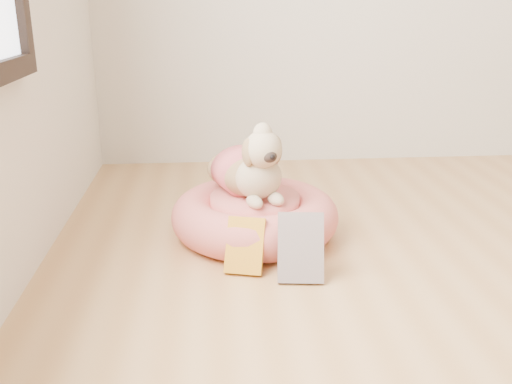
{
  "coord_description": "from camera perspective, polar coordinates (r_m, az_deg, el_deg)",
  "views": [
    {
      "loc": [
        -1.41,
        -0.82,
        0.85
      ],
      "look_at": [
        -1.25,
        1.14,
        0.19
      ],
      "focal_mm": 40.0,
      "sensor_mm": 36.0,
      "label": 1
    }
  ],
  "objects": [
    {
      "name": "book_white",
      "position": [
        1.83,
        4.49,
        -5.56
      ],
      "size": [
        0.16,
        0.13,
        0.21
      ],
      "primitive_type": "cube",
      "rotation": [
        -0.43,
        0.0,
        -0.11
      ],
      "color": "silver",
      "rests_on": "floor"
    },
    {
      "name": "pet_bed",
      "position": [
        2.16,
        -0.11,
        -2.42
      ],
      "size": [
        0.63,
        0.63,
        0.16
      ],
      "color": "#E26D58",
      "rests_on": "floor"
    },
    {
      "name": "dog",
      "position": [
        2.09,
        -0.64,
        3.6
      ],
      "size": [
        0.4,
        0.48,
        0.3
      ],
      "primitive_type": null,
      "rotation": [
        0.0,
        0.0,
        0.33
      ],
      "color": "brown",
      "rests_on": "pet_bed"
    },
    {
      "name": "book_yellow",
      "position": [
        1.88,
        -1.1,
        -5.39
      ],
      "size": [
        0.15,
        0.14,
        0.18
      ],
      "primitive_type": "cube",
      "rotation": [
        -0.5,
        0.0,
        -0.26
      ],
      "color": "yellow",
      "rests_on": "floor"
    }
  ]
}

